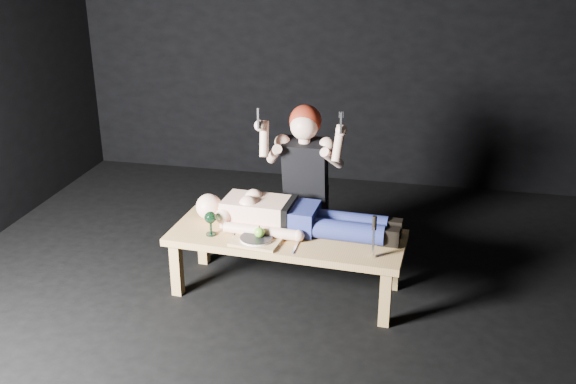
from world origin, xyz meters
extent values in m
plane|color=black|center=(0.00, 0.00, 0.00)|extent=(5.00, 5.00, 0.00)
plane|color=black|center=(0.00, 2.50, 1.50)|extent=(5.00, 0.00, 5.00)
cube|color=tan|center=(0.11, 0.16, 0.23)|extent=(1.67, 0.71, 0.45)
cube|color=tan|center=(-0.06, 0.00, 0.46)|extent=(0.35, 0.27, 0.02)
cylinder|color=white|center=(-0.06, 0.00, 0.48)|extent=(0.24, 0.24, 0.02)
sphere|color=#43941E|center=(-0.04, 0.01, 0.52)|extent=(0.07, 0.07, 0.07)
cube|color=#B2B2B7|center=(-0.23, 0.02, 0.45)|extent=(0.07, 0.17, 0.01)
cube|color=#B2B2B7|center=(0.21, -0.03, 0.45)|extent=(0.02, 0.17, 0.01)
cube|color=#B2B2B7|center=(0.08, 0.06, 0.45)|extent=(0.07, 0.17, 0.01)
camera|label=1|loc=(0.99, -3.87, 2.45)|focal=40.99mm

